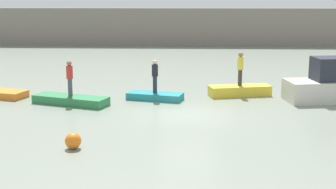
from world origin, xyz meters
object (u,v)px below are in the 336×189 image
object	(u,v)px
rowboat_yellow	(240,91)
person_dark_shirt	(155,75)
mooring_buoy	(73,141)
rowboat_teal	(155,96)
rowboat_green	(71,100)
person_yellow_shirt	(240,67)
person_red_shirt	(70,76)

from	to	relation	value
rowboat_yellow	person_dark_shirt	distance (m)	4.78
rowboat_yellow	person_dark_shirt	bearing A→B (deg)	-177.95
rowboat_yellow	mooring_buoy	xyz separation A→B (m)	(-6.89, -9.36, 0.02)
rowboat_teal	rowboat_yellow	xyz separation A→B (m)	(4.51, 1.18, 0.09)
person_dark_shirt	mooring_buoy	xyz separation A→B (m)	(-2.39, -8.18, -1.03)
rowboat_green	rowboat_yellow	size ratio (longest dim) A/B	1.17
rowboat_green	rowboat_teal	size ratio (longest dim) A/B	1.35
rowboat_teal	person_dark_shirt	world-z (taller)	person_dark_shirt
person_yellow_shirt	person_dark_shirt	distance (m)	4.67
rowboat_yellow	mooring_buoy	size ratio (longest dim) A/B	5.64
rowboat_green	person_yellow_shirt	world-z (taller)	person_yellow_shirt
person_dark_shirt	person_yellow_shirt	bearing A→B (deg)	14.66
person_red_shirt	rowboat_teal	bearing A→B (deg)	16.59
rowboat_teal	person_red_shirt	size ratio (longest dim) A/B	1.61
person_red_shirt	mooring_buoy	distance (m)	7.25
mooring_buoy	rowboat_green	bearing A→B (deg)	104.19
person_dark_shirt	mooring_buoy	size ratio (longest dim) A/B	2.94
rowboat_teal	person_yellow_shirt	distance (m)	4.86
rowboat_green	person_dark_shirt	size ratio (longest dim) A/B	2.25
rowboat_green	person_dark_shirt	bearing A→B (deg)	36.00
rowboat_green	mooring_buoy	distance (m)	7.17
person_dark_shirt	rowboat_teal	bearing A→B (deg)	90.00
person_yellow_shirt	mooring_buoy	xyz separation A→B (m)	(-6.89, -9.36, -1.28)
person_yellow_shirt	person_dark_shirt	xyz separation A→B (m)	(-4.51, -1.18, -0.25)
person_red_shirt	person_yellow_shirt	size ratio (longest dim) A/B	0.98
mooring_buoy	rowboat_teal	bearing A→B (deg)	73.74
rowboat_green	person_red_shirt	world-z (taller)	person_red_shirt
rowboat_green	person_dark_shirt	distance (m)	4.46
person_red_shirt	person_dark_shirt	size ratio (longest dim) A/B	1.03
rowboat_yellow	mooring_buoy	bearing A→B (deg)	-138.98
person_red_shirt	person_dark_shirt	xyz separation A→B (m)	(4.14, 1.23, -0.10)
person_yellow_shirt	rowboat_yellow	bearing A→B (deg)	180.00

